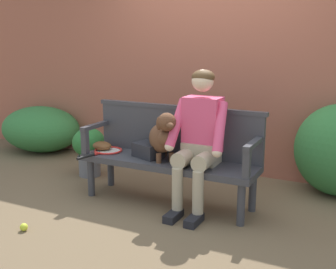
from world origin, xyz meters
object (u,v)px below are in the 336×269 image
at_px(person_seated, 199,136).
at_px(tennis_ball, 24,227).
at_px(baseball_glove, 102,146).
at_px(tennis_racket, 106,151).
at_px(sports_bag, 148,150).
at_px(potted_plant, 89,148).
at_px(dog_on_bench, 163,136).
at_px(garden_bench, 168,166).

height_order(person_seated, tennis_ball, person_seated).
xyz_separation_m(person_seated, baseball_glove, (-1.10, 0.02, -0.23)).
distance_m(tennis_racket, sports_bag, 0.48).
xyz_separation_m(sports_bag, potted_plant, (-0.99, 0.35, -0.18)).
xyz_separation_m(person_seated, dog_on_bench, (-0.36, -0.03, -0.03)).
xyz_separation_m(person_seated, potted_plant, (-1.53, 0.36, -0.38)).
xyz_separation_m(person_seated, tennis_racket, (-1.02, -0.02, -0.27)).
bearing_deg(baseball_glove, garden_bench, 12.12).
distance_m(dog_on_bench, tennis_ball, 1.46).
bearing_deg(tennis_ball, person_seated, 44.40).
height_order(garden_bench, person_seated, person_seated).
height_order(dog_on_bench, tennis_racket, dog_on_bench).
bearing_deg(tennis_ball, sports_bag, 62.28).
bearing_deg(tennis_racket, garden_bench, 2.53).
xyz_separation_m(person_seated, sports_bag, (-0.54, 0.01, -0.21)).
bearing_deg(garden_bench, tennis_racket, -177.47).
xyz_separation_m(dog_on_bench, sports_bag, (-0.18, 0.04, -0.17)).
xyz_separation_m(dog_on_bench, baseball_glove, (-0.75, 0.06, -0.20)).
xyz_separation_m(sports_bag, tennis_ball, (-0.58, -1.10, -0.48)).
relative_size(baseball_glove, potted_plant, 0.39).
relative_size(garden_bench, sports_bag, 6.22).
bearing_deg(potted_plant, person_seated, -13.06).
distance_m(baseball_glove, tennis_ball, 1.21).
distance_m(sports_bag, potted_plant, 1.06).
distance_m(tennis_racket, baseball_glove, 0.10).
bearing_deg(tennis_racket, sports_bag, 3.37).
bearing_deg(potted_plant, tennis_ball, -74.27).
relative_size(garden_bench, baseball_glove, 7.92).
bearing_deg(baseball_glove, tennis_racket, -16.09).
relative_size(tennis_ball, potted_plant, 0.12).
relative_size(garden_bench, tennis_ball, 26.41).
height_order(dog_on_bench, potted_plant, dog_on_bench).
distance_m(baseball_glove, sports_bag, 0.56).
bearing_deg(person_seated, garden_bench, 178.57).
bearing_deg(tennis_racket, baseball_glove, 150.67).
bearing_deg(garden_bench, tennis_ball, -125.78).
distance_m(tennis_racket, tennis_ball, 1.16).
xyz_separation_m(baseball_glove, potted_plant, (-0.43, 0.33, -0.15)).
distance_m(person_seated, tennis_racket, 1.06).
bearing_deg(sports_bag, garden_bench, 0.65).
bearing_deg(potted_plant, dog_on_bench, -18.32).
relative_size(dog_on_bench, tennis_racket, 0.83).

